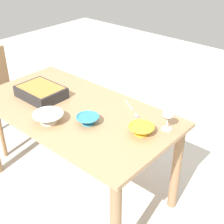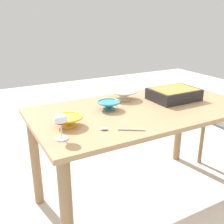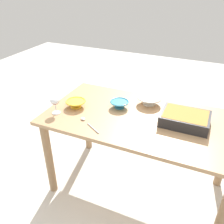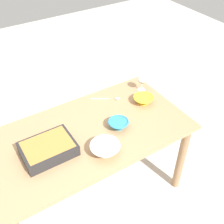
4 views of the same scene
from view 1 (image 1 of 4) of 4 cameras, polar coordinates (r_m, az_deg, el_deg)
name	(u,v)px [view 1 (image 1 of 4)]	position (r m, az deg, el deg)	size (l,w,h in m)	color
ground_plane	(80,187)	(2.71, -5.85, -13.23)	(8.00, 8.00, 0.00)	beige
dining_table	(75,123)	(2.33, -6.65, -1.93)	(1.49, 0.80, 0.75)	tan
wine_glass	(168,116)	(2.00, 10.04, -0.70)	(0.07, 0.07, 0.14)	white
casserole_dish	(41,92)	(2.44, -12.68, 3.63)	(0.34, 0.26, 0.09)	#262628
mixing_bowl	(141,129)	(1.97, 5.31, -3.08)	(0.17, 0.17, 0.06)	yellow
small_bowl	(88,119)	(2.07, -4.39, -1.31)	(0.15, 0.15, 0.06)	teal
serving_bowl	(48,117)	(2.12, -11.41, -0.90)	(0.20, 0.20, 0.07)	white
serving_spoon	(134,112)	(2.20, 3.95, 0.06)	(0.22, 0.15, 0.01)	silver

